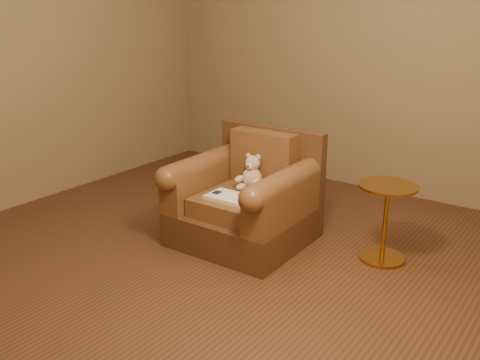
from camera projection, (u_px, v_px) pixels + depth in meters
The scene contains 6 objects.
floor at pixel (215, 254), 3.82m from camera, with size 4.00×4.00×0.00m, color #4F2E1B.
room at pixel (211, 1), 3.28m from camera, with size 4.02×4.02×2.71m.
armchair at pixel (247, 200), 3.97m from camera, with size 0.91×0.87×0.81m.
teddy_bear at pixel (251, 175), 3.97m from camera, with size 0.19×0.22×0.27m.
guidebook at pixel (231, 198), 3.77m from camera, with size 0.36×0.22×0.03m.
side_table at pixel (385, 220), 3.64m from camera, with size 0.39×0.39×0.55m.
Camera 1 is at (2.18, -2.69, 1.71)m, focal length 40.00 mm.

